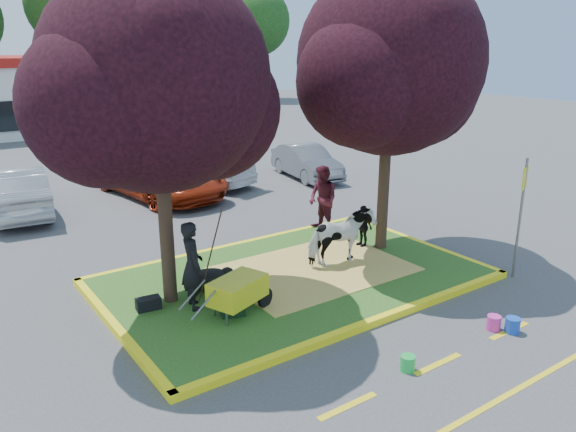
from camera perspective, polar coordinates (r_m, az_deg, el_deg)
ground at (r=12.83m, az=0.56°, el=-6.64°), size 90.00×90.00×0.00m
median_island at (r=12.80m, az=0.56°, el=-6.33°), size 8.00×5.00×0.15m
curb_near at (r=11.01m, az=8.51°, el=-10.66°), size 8.30×0.16×0.15m
curb_far at (r=14.83m, az=-5.25°, el=-3.04°), size 8.30×0.16×0.15m
curb_left at (r=11.17m, az=-17.06°, el=-10.86°), size 0.16×5.30×0.15m
curb_right at (r=15.37m, az=13.05°, el=-2.69°), size 0.16×5.30×0.15m
straw_bedding at (r=13.10m, az=2.70°, el=-5.41°), size 4.20×3.00×0.01m
tree_purple_left at (r=10.75m, az=-13.05°, el=12.36°), size 5.06×4.20×6.51m
tree_purple_right at (r=13.79m, az=10.41°, el=14.33°), size 5.30×4.40×6.82m
fire_lane_stripe_a at (r=8.88m, az=6.08°, el=-18.65°), size 1.10×0.12×0.01m
fire_lane_stripe_b at (r=10.10m, az=14.98°, el=-14.32°), size 1.10×0.12×0.01m
fire_lane_stripe_c at (r=11.55m, az=21.56°, el=-10.78°), size 1.10×0.12×0.01m
fire_lane_long at (r=9.52m, az=20.70°, el=-17.04°), size 6.00×0.10×0.01m
retail_building at (r=38.67m, az=-22.14°, el=11.62°), size 20.40×8.40×4.40m
treeline at (r=47.91m, az=-26.72°, el=18.54°), size 46.58×7.80×14.63m
cow at (r=13.19m, az=5.39°, el=-2.20°), size 1.64×0.83×1.35m
calf at (r=12.12m, az=-8.35°, el=-6.42°), size 1.11×0.76×0.44m
handler at (r=11.13m, az=-9.71°, el=-4.95°), size 0.53×0.71×1.78m
visitor_a at (r=15.49m, az=3.56°, el=1.75°), size 0.70×0.90×1.83m
visitor_b at (r=14.52m, az=7.60°, el=-0.98°), size 0.27×0.64×1.09m
wheelbarrow at (r=10.84m, az=-5.05°, el=-7.50°), size 1.99×1.02×0.76m
gear_bag_dark at (r=11.52m, az=-14.00°, el=-8.63°), size 0.50×0.31×0.24m
gear_bag_green at (r=11.00m, az=-5.63°, el=-9.43°), size 0.52×0.40×0.24m
sign_post at (r=13.52m, az=22.65°, el=1.11°), size 0.38×0.17×2.79m
bucket_green at (r=9.76m, az=12.06°, el=-14.42°), size 0.26×0.26×0.27m
bucket_pink at (r=11.43m, az=20.17°, el=-10.15°), size 0.34×0.34×0.28m
bucket_blue at (r=11.45m, az=21.85°, el=-10.26°), size 0.31×0.31×0.29m
car_silver at (r=19.40m, az=-25.78°, el=2.26°), size 2.07×4.72×1.51m
car_red at (r=20.20m, az=-12.82°, el=4.19°), size 3.36×5.95×1.57m
car_white at (r=21.64m, az=-8.77°, el=4.94°), size 3.22×4.94×1.33m
car_grey at (r=22.43m, az=1.89°, el=5.53°), size 1.97×4.11×1.30m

